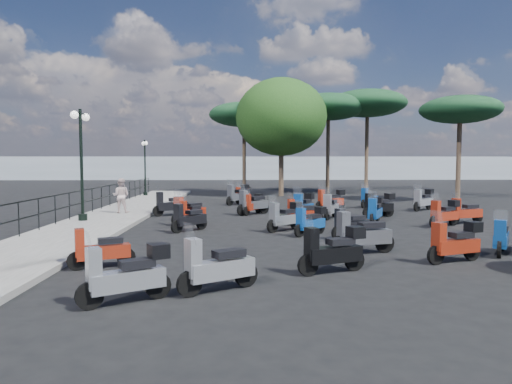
{
  "coord_description": "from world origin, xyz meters",
  "views": [
    {
      "loc": [
        -0.72,
        -17.66,
        2.54
      ],
      "look_at": [
        -0.27,
        1.46,
        1.2
      ],
      "focal_mm": 32.0,
      "sensor_mm": 36.0,
      "label": 1
    }
  ],
  "objects_px": {
    "lamp_post_1": "(81,157)",
    "scooter_5": "(238,195)",
    "scooter_4": "(171,205)",
    "pine_0": "(328,107)",
    "pedestrian_far": "(121,196)",
    "scooter_19": "(351,225)",
    "scooter_18": "(455,243)",
    "scooter_11": "(243,195)",
    "scooter_13": "(361,235)",
    "scooter_8": "(189,219)",
    "scooter_28": "(379,206)",
    "scooter_3": "(189,212)",
    "broadleaf_tree": "(281,117)",
    "scooter_12": "(333,251)",
    "scooter_15": "(303,213)",
    "scooter_6": "(217,268)",
    "scooter_24": "(501,238)",
    "pine_3": "(460,110)",
    "scooter_0": "(126,276)",
    "scooter_2": "(190,214)",
    "scooter_7": "(310,222)",
    "scooter_26": "(465,212)",
    "scooter_22": "(375,208)",
    "scooter_17": "(331,200)",
    "scooter_14": "(285,217)",
    "scooter_27": "(444,214)",
    "lamp_post_2": "(145,164)",
    "scooter_23": "(369,199)",
    "scooter_1": "(100,250)",
    "scooter_16": "(304,206)",
    "scooter_10": "(253,204)",
    "scooter_9": "(252,204)",
    "scooter_21": "(330,208)",
    "pine_1": "(367,104)",
    "scooter_20": "(375,211)"
  },
  "relations": [
    {
      "from": "scooter_19",
      "to": "scooter_3",
      "type": "bearing_deg",
      "value": 30.26
    },
    {
      "from": "lamp_post_1",
      "to": "scooter_15",
      "type": "bearing_deg",
      "value": 1.85
    },
    {
      "from": "lamp_post_2",
      "to": "pedestrian_far",
      "type": "height_order",
      "value": "lamp_post_2"
    },
    {
      "from": "scooter_26",
      "to": "scooter_28",
      "type": "height_order",
      "value": "scooter_28"
    },
    {
      "from": "scooter_19",
      "to": "scooter_27",
      "type": "distance_m",
      "value": 4.9
    },
    {
      "from": "scooter_8",
      "to": "scooter_28",
      "type": "distance_m",
      "value": 8.79
    },
    {
      "from": "scooter_4",
      "to": "pine_0",
      "type": "relative_size",
      "value": 0.21
    },
    {
      "from": "scooter_12",
      "to": "scooter_15",
      "type": "bearing_deg",
      "value": -23.79
    },
    {
      "from": "scooter_4",
      "to": "scooter_6",
      "type": "bearing_deg",
      "value": 164.3
    },
    {
      "from": "scooter_3",
      "to": "broadleaf_tree",
      "type": "xyz_separation_m",
      "value": [
        4.79,
        14.31,
        5.05
      ]
    },
    {
      "from": "lamp_post_1",
      "to": "scooter_5",
      "type": "relative_size",
      "value": 2.78
    },
    {
      "from": "scooter_14",
      "to": "scooter_27",
      "type": "height_order",
      "value": "scooter_14"
    },
    {
      "from": "scooter_11",
      "to": "scooter_28",
      "type": "relative_size",
      "value": 0.89
    },
    {
      "from": "scooter_11",
      "to": "scooter_13",
      "type": "relative_size",
      "value": 0.78
    },
    {
      "from": "scooter_1",
      "to": "scooter_16",
      "type": "height_order",
      "value": "scooter_16"
    },
    {
      "from": "scooter_21",
      "to": "pine_1",
      "type": "relative_size",
      "value": 0.21
    },
    {
      "from": "pedestrian_far",
      "to": "scooter_19",
      "type": "bearing_deg",
      "value": 148.19
    },
    {
      "from": "pedestrian_far",
      "to": "pine_3",
      "type": "distance_m",
      "value": 20.19
    },
    {
      "from": "scooter_14",
      "to": "scooter_15",
      "type": "distance_m",
      "value": 1.69
    },
    {
      "from": "lamp_post_1",
      "to": "lamp_post_2",
      "type": "height_order",
      "value": "lamp_post_1"
    },
    {
      "from": "scooter_2",
      "to": "scooter_7",
      "type": "bearing_deg",
      "value": -177.74
    },
    {
      "from": "scooter_27",
      "to": "scooter_14",
      "type": "bearing_deg",
      "value": 66.99
    },
    {
      "from": "scooter_5",
      "to": "scooter_18",
      "type": "height_order",
      "value": "scooter_5"
    },
    {
      "from": "pedestrian_far",
      "to": "scooter_28",
      "type": "xyz_separation_m",
      "value": [
        11.54,
        -0.76,
        -0.41
      ]
    },
    {
      "from": "scooter_0",
      "to": "scooter_6",
      "type": "relative_size",
      "value": 0.99
    },
    {
      "from": "pedestrian_far",
      "to": "scooter_6",
      "type": "xyz_separation_m",
      "value": [
        5.08,
        -12.05,
        -0.45
      ]
    },
    {
      "from": "lamp_post_1",
      "to": "scooter_23",
      "type": "bearing_deg",
      "value": 29.79
    },
    {
      "from": "scooter_11",
      "to": "scooter_23",
      "type": "height_order",
      "value": "scooter_23"
    },
    {
      "from": "scooter_27",
      "to": "pine_0",
      "type": "xyz_separation_m",
      "value": [
        -1.36,
        17.27,
        6.0
      ]
    },
    {
      "from": "scooter_27",
      "to": "pine_3",
      "type": "distance_m",
      "value": 12.52
    },
    {
      "from": "scooter_15",
      "to": "scooter_26",
      "type": "bearing_deg",
      "value": -98.52
    },
    {
      "from": "scooter_5",
      "to": "scooter_4",
      "type": "bearing_deg",
      "value": 97.68
    },
    {
      "from": "scooter_11",
      "to": "scooter_17",
      "type": "distance_m",
      "value": 5.92
    },
    {
      "from": "scooter_20",
      "to": "scooter_3",
      "type": "bearing_deg",
      "value": 26.59
    },
    {
      "from": "scooter_10",
      "to": "scooter_26",
      "type": "xyz_separation_m",
      "value": [
        8.47,
        -3.23,
        -0.01
      ]
    },
    {
      "from": "scooter_15",
      "to": "scooter_5",
      "type": "bearing_deg",
      "value": 6.96
    },
    {
      "from": "scooter_12",
      "to": "scooter_13",
      "type": "xyz_separation_m",
      "value": [
        1.17,
        2.04,
        0.01
      ]
    },
    {
      "from": "scooter_7",
      "to": "scooter_24",
      "type": "height_order",
      "value": "scooter_24"
    },
    {
      "from": "pedestrian_far",
      "to": "scooter_6",
      "type": "height_order",
      "value": "pedestrian_far"
    },
    {
      "from": "scooter_24",
      "to": "scooter_17",
      "type": "bearing_deg",
      "value": -43.73
    },
    {
      "from": "scooter_14",
      "to": "scooter_24",
      "type": "relative_size",
      "value": 0.99
    },
    {
      "from": "scooter_12",
      "to": "scooter_24",
      "type": "bearing_deg",
      "value": -90.23
    },
    {
      "from": "scooter_16",
      "to": "scooter_0",
      "type": "bearing_deg",
      "value": 98.48
    },
    {
      "from": "scooter_4",
      "to": "scooter_11",
      "type": "relative_size",
      "value": 1.11
    },
    {
      "from": "pedestrian_far",
      "to": "scooter_9",
      "type": "distance_m",
      "value": 5.99
    },
    {
      "from": "scooter_12",
      "to": "scooter_26",
      "type": "xyz_separation_m",
      "value": [
        6.86,
        7.9,
        -0.06
      ]
    },
    {
      "from": "lamp_post_1",
      "to": "scooter_26",
      "type": "distance_m",
      "value": 15.44
    },
    {
      "from": "scooter_8",
      "to": "scooter_22",
      "type": "bearing_deg",
      "value": -111.26
    },
    {
      "from": "scooter_3",
      "to": "scooter_22",
      "type": "bearing_deg",
      "value": -124.87
    },
    {
      "from": "broadleaf_tree",
      "to": "scooter_3",
      "type": "bearing_deg",
      "value": -108.5
    }
  ]
}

